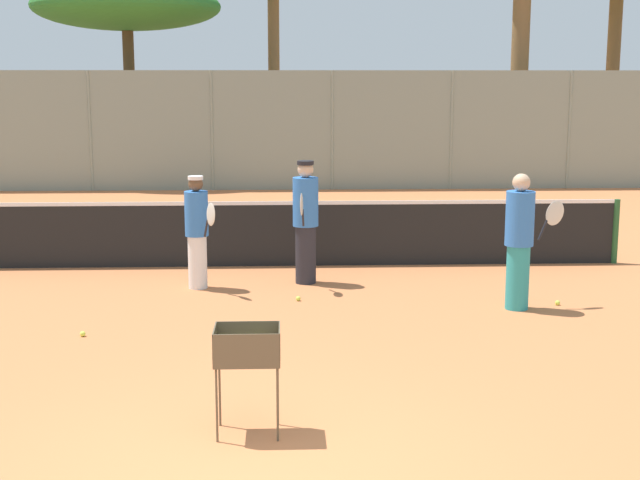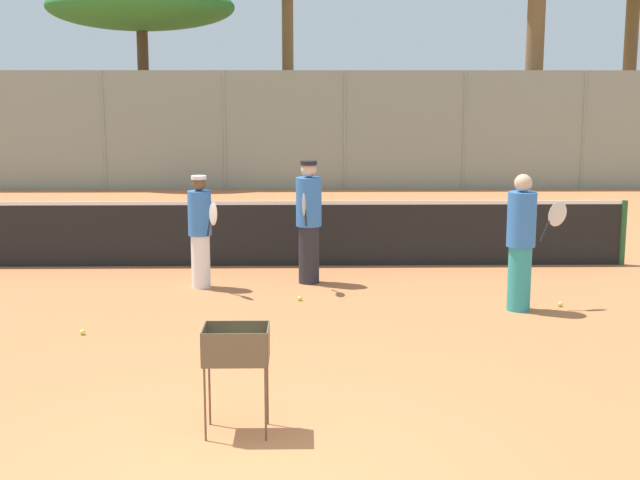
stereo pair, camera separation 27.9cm
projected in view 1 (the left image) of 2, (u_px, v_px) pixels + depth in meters
name	position (u px, v px, depth m)	size (l,w,h in m)	color
ground_plane	(248.00, 480.00, 6.80)	(80.00, 80.00, 0.00)	#C67242
tennis_net	(266.00, 232.00, 14.48)	(11.66, 0.10, 1.07)	#26592D
back_fence	(272.00, 131.00, 24.33)	(29.69, 0.08, 3.25)	gray
tree_3	(127.00, 8.00, 26.17)	(5.53, 5.53, 5.80)	brown
player_white_outfit	(306.00, 220.00, 13.20)	(0.38, 0.94, 1.84)	#26262D
player_red_cap	(197.00, 230.00, 12.89)	(0.52, 0.82, 1.65)	white
player_yellow_shirt	(520.00, 240.00, 11.71)	(0.90, 0.46, 1.81)	teal
ball_cart	(248.00, 354.00, 7.57)	(0.56, 0.41, 0.95)	brown
tennis_ball_0	(558.00, 303.00, 12.05)	(0.07, 0.07, 0.07)	#D1E54C
tennis_ball_2	(298.00, 299.00, 12.28)	(0.07, 0.07, 0.07)	#D1E54C
tennis_ball_3	(83.00, 334.00, 10.58)	(0.07, 0.07, 0.07)	#D1E54C
parked_car	(66.00, 159.00, 26.58)	(4.20, 1.70, 1.60)	#3F4C8C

